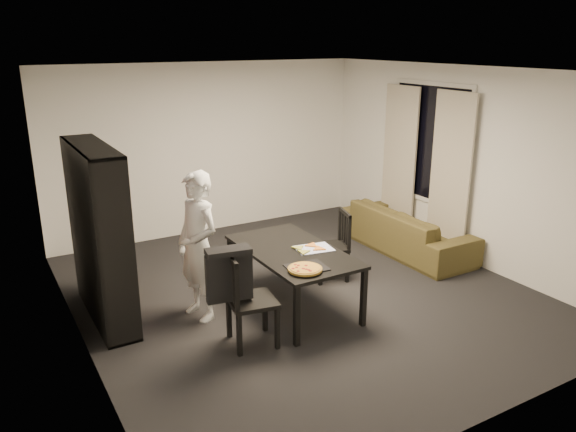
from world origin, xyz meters
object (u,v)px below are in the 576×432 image
pepperoni_pizza (305,269)px  sofa (406,230)px  baking_tray (307,267)px  dining_table (293,255)px  chair_left (243,294)px  person (198,246)px  chair_right (337,240)px  bookshelf (100,234)px

pepperoni_pizza → sofa: 2.85m
baking_tray → pepperoni_pizza: 0.09m
dining_table → sofa: bearing=16.8°
chair_left → pepperoni_pizza: bearing=-88.3°
dining_table → person: 1.05m
chair_left → pepperoni_pizza: 0.68m
chair_right → chair_left: bearing=-46.4°
chair_left → baking_tray: chair_left is taller
bookshelf → chair_left: 1.72m
person → baking_tray: person is taller
bookshelf → person: 1.05m
person → pepperoni_pizza: bearing=28.4°
chair_right → pepperoni_pizza: chair_right is taller
person → sofa: 3.37m
bookshelf → dining_table: size_ratio=1.16×
chair_right → baking_tray: 1.39m
person → chair_left: bearing=-3.6°
chair_right → person: bearing=-70.3°
sofa → dining_table: bearing=106.8°
bookshelf → chair_right: bearing=-8.5°
chair_right → pepperoni_pizza: (-1.08, -0.99, 0.21)m
chair_right → pepperoni_pizza: bearing=-31.3°
chair_right → baking_tray: size_ratio=2.21×
bookshelf → pepperoni_pizza: 2.21m
person → sofa: bearing=83.2°
baking_tray → sofa: size_ratio=0.19×
dining_table → baking_tray: (-0.14, -0.52, 0.07)m
dining_table → chair_left: bearing=-150.1°
sofa → pepperoni_pizza: bearing=117.0°
person → baking_tray: bearing=32.7°
dining_table → pepperoni_pizza: pepperoni_pizza is taller
bookshelf → sofa: bookshelf is taller
dining_table → chair_left: (-0.85, -0.49, -0.07)m
dining_table → baking_tray: size_ratio=4.10×
chair_left → person: person is taller
bookshelf → baking_tray: (1.75, -1.34, -0.26)m
person → baking_tray: size_ratio=4.08×
pepperoni_pizza → dining_table: bearing=71.1°
sofa → chair_left: bearing=110.5°
person → sofa: person is taller
sofa → baking_tray: bearing=116.3°
bookshelf → sofa: size_ratio=0.90×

